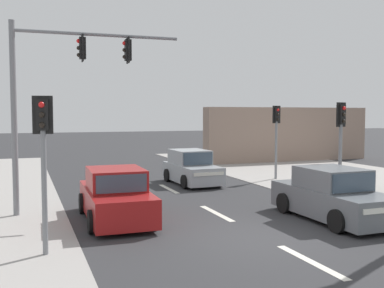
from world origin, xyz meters
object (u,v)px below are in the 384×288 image
Objects in this scene: pedestal_signal_far_median at (276,129)px; sedan_receding_far at (332,196)px; pedestal_signal_left_kerb at (43,148)px; pedestal_signal_right_kerb at (341,136)px; hatchback_kerbside_parked at (192,168)px; traffic_signal_mast at (57,83)px; sedan_oncoming_near at (116,197)px.

pedestal_signal_far_median reaches higher than sedan_receding_far.
pedestal_signal_right_kerb is at bearing 13.10° from pedestal_signal_left_kerb.
pedestal_signal_far_median reaches higher than hatchback_kerbside_parked.
hatchback_kerbside_parked is (6.06, 4.16, -3.44)m from traffic_signal_mast.
pedestal_signal_right_kerb is 0.84× the size of sedan_receding_far.
pedestal_signal_left_kerb is 1.00× the size of pedestal_signal_far_median.
hatchback_kerbside_parked is (6.70, 8.55, -1.71)m from pedestal_signal_left_kerb.
sedan_oncoming_near is at bearing 52.47° from pedestal_signal_left_kerb.
pedestal_signal_left_kerb and pedestal_signal_far_median have the same top height.
pedestal_signal_left_kerb is 0.97× the size of hatchback_kerbside_parked.
pedestal_signal_left_kerb is 0.84× the size of sedan_receding_far.
pedestal_signal_far_median is at bearing -1.37° from hatchback_kerbside_parked.
traffic_signal_mast is at bearing 167.24° from pedestal_signal_right_kerb.
sedan_receding_far is (8.19, 0.56, -1.71)m from pedestal_signal_left_kerb.
sedan_receding_far is (1.49, -7.99, 0.00)m from hatchback_kerbside_parked.
pedestal_signal_right_kerb is 10.13m from pedestal_signal_left_kerb.
sedan_receding_far is (-1.67, -1.74, -1.71)m from pedestal_signal_right_kerb.
sedan_receding_far is at bearing 3.91° from pedestal_signal_left_kerb.
pedestal_signal_left_kerb is 8.38m from sedan_receding_far.
pedestal_signal_right_kerb is 7.21m from hatchback_kerbside_parked.
traffic_signal_mast reaches higher than pedestal_signal_far_median.
pedestal_signal_left_kerb is at bearing -142.59° from pedestal_signal_far_median.
sedan_receding_far is at bearing -26.86° from traffic_signal_mast.
pedestal_signal_right_kerb is 1.00× the size of pedestal_signal_left_kerb.
sedan_receding_far reaches higher than hatchback_kerbside_parked.
hatchback_kerbside_parked is 0.87× the size of sedan_receding_far.
pedestal_signal_right_kerb is at bearing -63.19° from hatchback_kerbside_parked.
sedan_receding_far is at bearing -109.89° from pedestal_signal_far_median.
sedan_oncoming_near is (-7.74, 0.47, -1.71)m from pedestal_signal_right_kerb.
sedan_oncoming_near is (1.48, -1.62, -3.44)m from traffic_signal_mast.
sedan_receding_far is at bearing -79.45° from hatchback_kerbside_parked.
pedestal_signal_right_kerb is 0.83× the size of sedan_oncoming_near.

